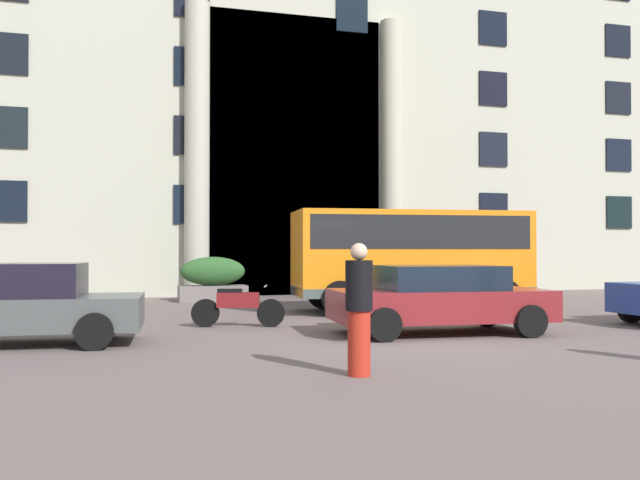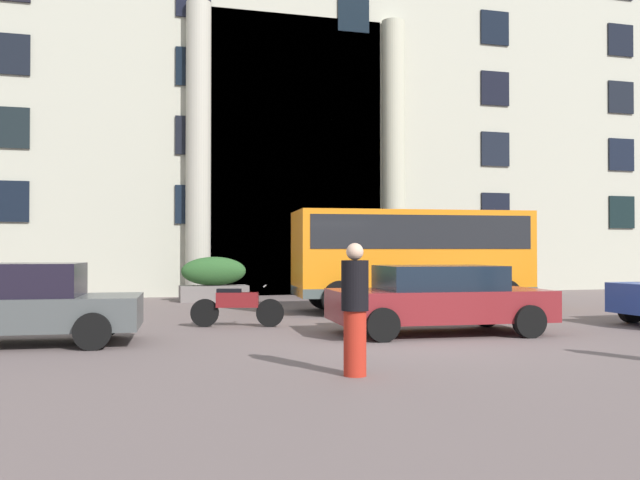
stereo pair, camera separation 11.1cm
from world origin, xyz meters
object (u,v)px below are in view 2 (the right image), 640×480
hedge_planter_east (365,280)px  hedge_planter_far_west (214,280)px  orange_minibus (410,252)px  bus_stop_sign (512,250)px  parked_sedan_second (9,303)px  white_taxi_kerbside (439,298)px  motorcycle_near_kerb (446,301)px  pedestrian_child_trailing (355,309)px  motorcycle_far_end (235,306)px

hedge_planter_east → hedge_planter_far_west: size_ratio=0.79×
orange_minibus → bus_stop_sign: 4.58m
orange_minibus → parked_sedan_second: size_ratio=1.41×
hedge_planter_east → white_taxi_kerbside: 10.15m
white_taxi_kerbside → parked_sedan_second: bearing=-179.8°
white_taxi_kerbside → motorcycle_near_kerb: size_ratio=2.24×
white_taxi_kerbside → motorcycle_near_kerb: (1.23, 2.21, -0.24)m
pedestrian_child_trailing → hedge_planter_far_west: bearing=40.1°
hedge_planter_east → motorcycle_far_end: bearing=-126.2°
bus_stop_sign → white_taxi_kerbside: size_ratio=0.61×
orange_minibus → motorcycle_near_kerb: size_ratio=3.28×
pedestrian_child_trailing → white_taxi_kerbside: bearing=0.6°
motorcycle_near_kerb → pedestrian_child_trailing: 7.38m
bus_stop_sign → hedge_planter_far_west: (-8.91, 3.30, -0.96)m
bus_stop_sign → parked_sedan_second: 14.79m
hedge_planter_far_west → motorcycle_far_end: hedge_planter_far_west is taller
orange_minibus → white_taxi_kerbside: bearing=-100.9°
hedge_planter_east → motorcycle_near_kerb: size_ratio=0.88×
white_taxi_kerbside → bus_stop_sign: bearing=53.1°
motorcycle_far_end → parked_sedan_second: bearing=-142.2°
parked_sedan_second → pedestrian_child_trailing: bearing=-37.3°
hedge_planter_far_west → white_taxi_kerbside: 10.35m
parked_sedan_second → motorcycle_near_kerb: size_ratio=2.34×
hedge_planter_east → pedestrian_child_trailing: bearing=-109.7°
orange_minibus → parked_sedan_second: bearing=-150.1°
pedestrian_child_trailing → orange_minibus: bearing=11.4°
parked_sedan_second → motorcycle_near_kerb: bearing=14.8°
bus_stop_sign → hedge_planter_far_west: bus_stop_sign is taller
motorcycle_near_kerb → white_taxi_kerbside: bearing=-127.1°
orange_minibus → motorcycle_far_end: 5.75m
hedge_planter_far_west → motorcycle_near_kerb: 8.86m
motorcycle_far_end → white_taxi_kerbside: bearing=-16.4°
hedge_planter_far_west → pedestrian_child_trailing: pedestrian_child_trailing is taller
hedge_planter_far_west → orange_minibus: bearing=-47.4°
bus_stop_sign → white_taxi_kerbside: (-5.59, -6.49, -0.95)m
orange_minibus → hedge_planter_far_west: 7.01m
parked_sedan_second → white_taxi_kerbside: bearing=0.6°
orange_minibus → pedestrian_child_trailing: size_ratio=3.67×
white_taxi_kerbside → motorcycle_far_end: bearing=152.3°
hedge_planter_east → white_taxi_kerbside: size_ratio=0.39×
hedge_planter_far_west → motorcycle_far_end: size_ratio=1.11×
hedge_planter_east → pedestrian_child_trailing: pedestrian_child_trailing is taller
hedge_planter_far_west → motorcycle_near_kerb: hedge_planter_far_west is taller
orange_minibus → hedge_planter_far_west: bearing=138.2°
white_taxi_kerbside → motorcycle_far_end: 4.34m
orange_minibus → bus_stop_sign: size_ratio=2.39×
parked_sedan_second → motorcycle_far_end: size_ratio=2.31×
hedge_planter_far_west → parked_sedan_second: 10.37m
orange_minibus → motorcycle_near_kerb: bearing=-87.9°
hedge_planter_east → parked_sedan_second: 13.65m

